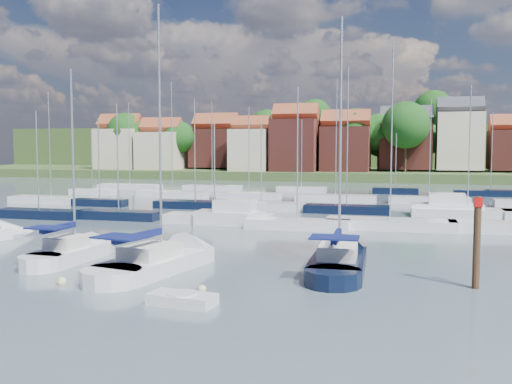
# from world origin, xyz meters

# --- Properties ---
(ground) EXTENTS (260.00, 260.00, 0.00)m
(ground) POSITION_xyz_m (0.00, 40.00, 0.00)
(ground) COLOR #424F5A
(ground) RESTS_ON ground
(sailboat_left) EXTENTS (2.78, 9.31, 12.65)m
(sailboat_left) POSITION_xyz_m (-10.25, 2.88, 0.37)
(sailboat_left) COLOR silver
(sailboat_left) RESTS_ON ground
(sailboat_centre) EXTENTS (5.43, 12.28, 16.14)m
(sailboat_centre) POSITION_xyz_m (-3.71, 2.11, 0.35)
(sailboat_centre) COLOR silver
(sailboat_centre) RESTS_ON ground
(sailboat_navy) EXTENTS (3.34, 11.16, 15.34)m
(sailboat_navy) POSITION_xyz_m (5.88, 4.47, 0.36)
(sailboat_navy) COLOR black
(sailboat_navy) RESTS_ON ground
(tender) EXTENTS (3.11, 1.71, 0.64)m
(tender) POSITION_xyz_m (0.06, -5.40, 0.25)
(tender) COLOR silver
(tender) RESTS_ON ground
(timber_piling) EXTENTS (0.40, 0.40, 6.81)m
(timber_piling) POSITION_xyz_m (12.94, 1.02, 1.39)
(timber_piling) COLOR #4C331E
(timber_piling) RESTS_ON ground
(buoy_b) EXTENTS (0.51, 0.51, 0.51)m
(buoy_b) POSITION_xyz_m (-7.33, -3.43, 0.00)
(buoy_b) COLOR beige
(buoy_b) RESTS_ON ground
(buoy_c) EXTENTS (0.42, 0.42, 0.42)m
(buoy_c) POSITION_xyz_m (-7.56, -1.06, 0.00)
(buoy_c) COLOR beige
(buoy_c) RESTS_ON ground
(buoy_d) EXTENTS (0.42, 0.42, 0.42)m
(buoy_d) POSITION_xyz_m (0.08, -2.96, 0.00)
(buoy_d) COLOR beige
(buoy_d) RESTS_ON ground
(buoy_e) EXTENTS (0.51, 0.51, 0.51)m
(buoy_e) POSITION_xyz_m (5.98, 5.69, 0.00)
(buoy_e) COLOR #D85914
(buoy_e) RESTS_ON ground
(marina_field) EXTENTS (79.62, 41.41, 15.93)m
(marina_field) POSITION_xyz_m (1.91, 35.15, 0.43)
(marina_field) COLOR silver
(marina_field) RESTS_ON ground
(far_shore_town) EXTENTS (212.46, 90.00, 22.27)m
(far_shore_town) POSITION_xyz_m (2.23, 132.67, 4.61)
(far_shore_town) COLOR #3C562B
(far_shore_town) RESTS_ON ground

